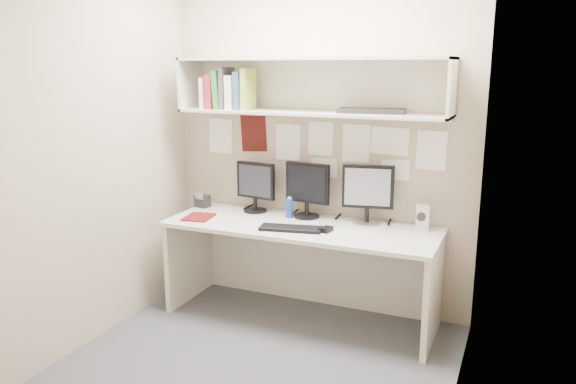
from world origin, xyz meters
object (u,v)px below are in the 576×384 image
at_px(desk_phone, 202,201).
at_px(monitor_left, 256,184).
at_px(desk, 301,272).
at_px(keyboard, 291,228).
at_px(monitor_right, 368,192).
at_px(speaker, 422,218).
at_px(maroon_notebook, 199,217).
at_px(monitor_center, 307,187).

bearing_deg(desk_phone, monitor_left, 17.77).
distance_m(desk, keyboard, 0.40).
xyz_separation_m(monitor_right, speaker, (0.40, -0.00, -0.15)).
bearing_deg(desk, maroon_notebook, -170.35).
height_order(desk, maroon_notebook, maroon_notebook).
height_order(desk, speaker, speaker).
height_order(desk, keyboard, keyboard).
xyz_separation_m(monitor_right, desk_phone, (-1.37, -0.05, -0.19)).
relative_size(monitor_right, maroon_notebook, 1.81).
distance_m(monitor_center, maroon_notebook, 0.86).
distance_m(monitor_left, keyboard, 0.63).
bearing_deg(desk, monitor_center, 99.83).
bearing_deg(desk, keyboard, -96.22).
xyz_separation_m(monitor_left, monitor_right, (0.91, -0.00, 0.02)).
distance_m(speaker, desk_phone, 1.77).
xyz_separation_m(monitor_left, speaker, (1.31, -0.00, -0.13)).
height_order(monitor_center, monitor_right, monitor_right).
distance_m(desk, monitor_center, 0.64).
bearing_deg(speaker, desk, -175.39).
xyz_separation_m(keyboard, maroon_notebook, (-0.77, 0.02, -0.00)).
bearing_deg(monitor_right, desk, -164.81).
distance_m(keyboard, desk_phone, 0.98).
height_order(monitor_right, desk_phone, monitor_right).
height_order(keyboard, desk_phone, desk_phone).
xyz_separation_m(speaker, desk_phone, (-1.77, -0.05, -0.04)).
bearing_deg(maroon_notebook, monitor_left, 39.72).
relative_size(desk, desk_phone, 15.47).
bearing_deg(monitor_left, desk, -16.77).
distance_m(monitor_right, speaker, 0.43).
bearing_deg(monitor_left, keyboard, -30.88).
bearing_deg(monitor_right, monitor_left, 168.33).
bearing_deg(desk_phone, speaker, 13.27).
height_order(keyboard, maroon_notebook, keyboard).
xyz_separation_m(desk, maroon_notebook, (-0.79, -0.13, 0.37)).
bearing_deg(keyboard, monitor_right, 28.06).
distance_m(monitor_right, desk_phone, 1.39).
relative_size(keyboard, speaker, 2.45).
relative_size(monitor_center, keyboard, 0.96).
bearing_deg(monitor_center, desk, -72.62).
xyz_separation_m(monitor_left, monitor_center, (0.44, -0.00, 0.01)).
height_order(desk, monitor_right, monitor_right).
relative_size(desk, speaker, 11.22).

